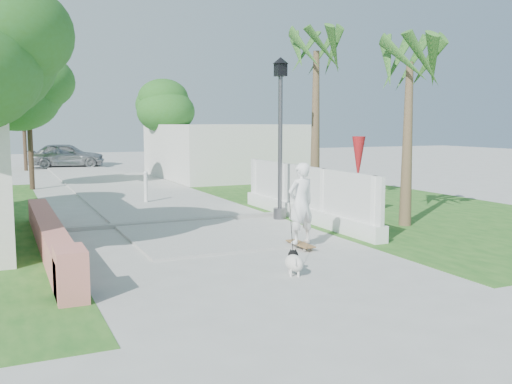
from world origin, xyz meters
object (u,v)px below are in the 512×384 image
skateboarder (292,217)px  parked_car (66,155)px  dog (294,262)px  patio_umbrella (358,159)px  street_lamp (280,132)px  bollard (146,186)px

skateboarder → parked_car: 26.18m
dog → patio_umbrella: bearing=68.3°
parked_car → patio_umbrella: bearing=-156.8°
street_lamp → bollard: (-2.70, 4.50, -1.84)m
bollard → parked_car: parked_car is taller
parked_car → dog: bearing=-167.7°
bollard → parked_car: size_ratio=0.25×
street_lamp → dog: street_lamp is taller
patio_umbrella → dog: size_ratio=3.87×
bollard → dog: size_ratio=1.83×
street_lamp → skateboarder: bearing=-113.8°
street_lamp → patio_umbrella: size_ratio=1.93×
skateboarder → parked_car: size_ratio=0.48×
patio_umbrella → parked_car: patio_umbrella is taller
bollard → dog: bearing=-88.5°
bollard → patio_umbrella: patio_umbrella is taller
bollard → parked_car: bearing=92.1°
bollard → parked_car: (-0.65, 17.47, 0.17)m
skateboarder → bollard: bearing=-93.7°
patio_umbrella → skateboarder: patio_umbrella is taller
street_lamp → dog: (-2.45, -5.41, -2.19)m
bollard → dog: 9.92m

